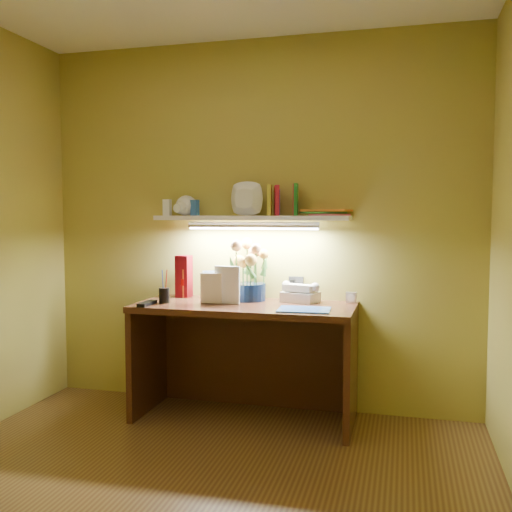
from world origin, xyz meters
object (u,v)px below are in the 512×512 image
Objects in this scene: desk at (245,362)px; desk_clock at (351,298)px; telephone at (300,292)px; whisky_bottle at (182,279)px; flower_bouquet at (249,271)px.

desk is 0.81m from desk_clock.
telephone is at bearing -169.46° from desk_clock.
telephone is 0.33m from desk_clock.
telephone reaches higher than desk.
whisky_bottle is at bearing -163.46° from telephone.
whisky_bottle is at bearing 177.42° from flower_bouquet.
whisky_bottle is (-0.50, 0.19, 0.50)m from desk.
desk_clock is at bearing 5.32° from flower_bouquet.
desk_clock is 0.28× the size of whisky_bottle.
desk is 5.58× the size of whisky_bottle.
flower_bouquet is 5.73× the size of desk_clock.
desk_clock is (0.66, 0.23, 0.41)m from desk.
telephone is at bearing 28.47° from desk.
whisky_bottle is (-0.48, 0.02, -0.07)m from flower_bouquet.
whisky_bottle is at bearing 159.55° from desk.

